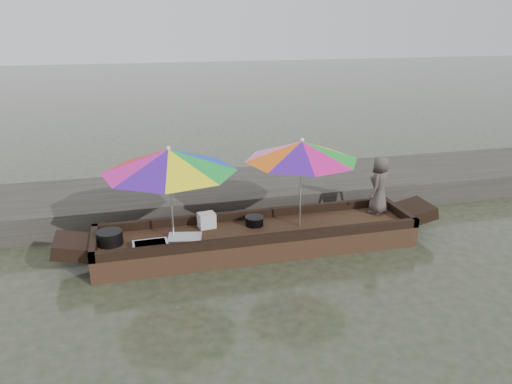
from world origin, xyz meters
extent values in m
plane|color=#2A301D|center=(0.00, 0.00, 0.00)|extent=(80.00, 80.00, 0.00)
cube|color=#2D2B26|center=(0.00, 2.20, 0.25)|extent=(22.00, 2.20, 0.50)
cube|color=black|center=(0.00, 0.00, 0.17)|extent=(5.43, 1.20, 0.35)
cylinder|color=black|center=(-2.42, 0.05, 0.46)|extent=(0.41, 0.41, 0.22)
cube|color=silver|center=(-1.80, -0.29, 0.39)|extent=(0.55, 0.39, 0.09)
cube|color=silver|center=(-1.25, -0.09, 0.38)|extent=(0.60, 0.48, 0.06)
cylinder|color=black|center=(0.00, 0.21, 0.42)|extent=(0.31, 0.31, 0.15)
cube|color=silver|center=(-0.82, 0.33, 0.48)|extent=(0.31, 0.26, 0.26)
imported|color=#4B423E|center=(2.36, 0.24, 0.89)|extent=(0.62, 0.62, 1.08)
camera|label=1|loc=(-1.99, -7.54, 3.74)|focal=35.00mm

